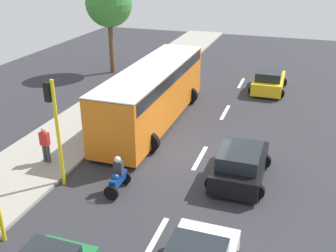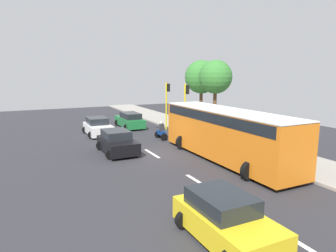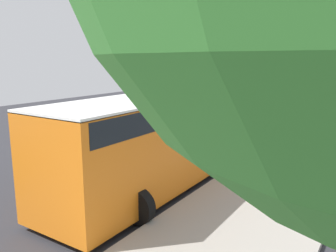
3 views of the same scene
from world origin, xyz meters
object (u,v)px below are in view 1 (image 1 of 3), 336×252
(car_black, at_px, (240,164))
(motorcycle, at_px, (118,177))
(street_tree_north, at_px, (109,4))
(traffic_light_corner, at_px, (54,119))
(car_yellow_cab, at_px, (269,81))
(city_bus, at_px, (153,90))
(pedestrian_near_signal, at_px, (45,144))

(car_black, bearing_deg, motorcycle, 29.08)
(motorcycle, height_order, street_tree_north, street_tree_north)
(traffic_light_corner, xyz_separation_m, street_tree_north, (5.26, -15.56, 2.29))
(car_yellow_cab, height_order, city_bus, city_bus)
(city_bus, bearing_deg, traffic_light_corner, 80.00)
(pedestrian_near_signal, height_order, street_tree_north, street_tree_north)
(car_black, relative_size, street_tree_north, 0.55)
(car_yellow_cab, bearing_deg, street_tree_north, -3.50)
(pedestrian_near_signal, relative_size, traffic_light_corner, 0.38)
(car_black, xyz_separation_m, pedestrian_near_signal, (8.36, 1.54, 0.35))
(street_tree_north, bearing_deg, traffic_light_corner, 108.68)
(motorcycle, height_order, pedestrian_near_signal, pedestrian_near_signal)
(pedestrian_near_signal, xyz_separation_m, street_tree_north, (3.77, -14.38, 4.16))
(car_yellow_cab, distance_m, car_black, 12.10)
(motorcycle, distance_m, pedestrian_near_signal, 4.06)
(car_yellow_cab, relative_size, street_tree_north, 0.56)
(pedestrian_near_signal, distance_m, street_tree_north, 15.43)
(motorcycle, bearing_deg, pedestrian_near_signal, -13.23)
(car_yellow_cab, relative_size, pedestrian_near_signal, 2.31)
(city_bus, xyz_separation_m, motorcycle, (-1.15, 7.08, -1.20))
(car_black, relative_size, pedestrian_near_signal, 2.29)
(city_bus, relative_size, traffic_light_corner, 2.44)
(car_yellow_cab, distance_m, city_bus, 9.39)
(car_yellow_cab, xyz_separation_m, car_black, (-0.02, 12.10, 0.00))
(car_black, height_order, street_tree_north, street_tree_north)
(car_yellow_cab, distance_m, street_tree_north, 12.94)
(car_yellow_cab, bearing_deg, motorcycle, 73.16)
(car_black, height_order, pedestrian_near_signal, pedestrian_near_signal)
(car_yellow_cab, bearing_deg, traffic_light_corner, 65.19)
(car_black, relative_size, city_bus, 0.35)
(car_black, distance_m, street_tree_north, 18.23)
(traffic_light_corner, bearing_deg, city_bus, -100.00)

